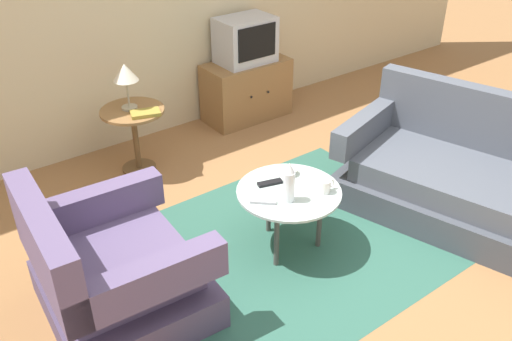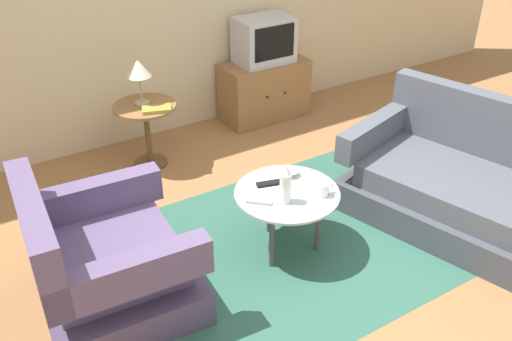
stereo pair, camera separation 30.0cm
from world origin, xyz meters
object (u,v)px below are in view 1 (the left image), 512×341
couch (466,181)px  tv_remote_dark (270,183)px  book (145,113)px  side_table (134,126)px  bowl (289,172)px  vase (289,183)px  tv_stand (247,90)px  armchair (113,274)px  table_lamp (125,74)px  television (245,40)px  mug (325,186)px  tv_remote_silver (263,202)px  coffee_table (289,196)px

couch → tv_remote_dark: bearing=49.6°
couch → book: size_ratio=7.39×
side_table → bowl: side_table is taller
vase → bowl: vase is taller
couch → vase: bearing=58.1°
couch → tv_stand: couch is taller
armchair → tv_remote_dark: 1.21m
tv_stand → table_lamp: table_lamp is taller
armchair → tv_remote_dark: (1.20, 0.01, 0.19)m
television → book: 1.45m
television → mug: (-0.85, -2.09, -0.30)m
side_table → vase: bearing=-80.5°
television → bowl: (-0.90, -1.77, -0.33)m
bowl → tv_remote_dark: 0.19m
side_table → bowl: (0.50, -1.46, 0.08)m
tv_remote_dark → tv_remote_silver: 0.24m
side_table → tv_remote_silver: bearing=-85.4°
tv_remote_silver → vase: bearing=16.9°
armchair → coffee_table: size_ratio=1.44×
bowl → tv_stand: bearing=62.8°
couch → bowl: bearing=45.6°
side_table → tv_remote_silver: 1.65m
armchair → couch: couch is taller
coffee_table → tv_remote_dark: tv_remote_dark is taller
mug → book: 1.70m
couch → side_table: 2.74m
coffee_table → tv_remote_silver: 0.24m
mug → tv_remote_dark: bearing=128.1°
side_table → tv_stand: tv_stand is taller
mug → table_lamp: bearing=107.0°
tv_remote_silver → book: book is taller
television → tv_remote_silver: (-1.27, -1.94, -0.34)m
tv_stand → table_lamp: size_ratio=2.23×
tv_stand → mug: tv_stand is taller
side_table → television: bearing=12.3°
tv_remote_dark → tv_remote_silver: same height
table_lamp → bowl: size_ratio=3.20×
armchair → tv_remote_silver: 1.05m
mug → tv_stand: bearing=67.7°
television → vase: (-1.11, -2.02, -0.21)m
television → book: bearing=-161.1°
television → vase: size_ratio=1.91×
tv_stand → mug: (-0.85, -2.08, 0.22)m
armchair → side_table: (0.89, 1.49, 0.12)m
mug → side_table: bearing=107.0°
vase → tv_remote_dark: (0.02, 0.23, -0.13)m
vase → tv_remote_silver: bearing=153.4°
television → table_lamp: bearing=-168.9°
tv_stand → tv_remote_dark: size_ratio=4.79×
tv_stand → tv_remote_silver: tv_stand is taller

